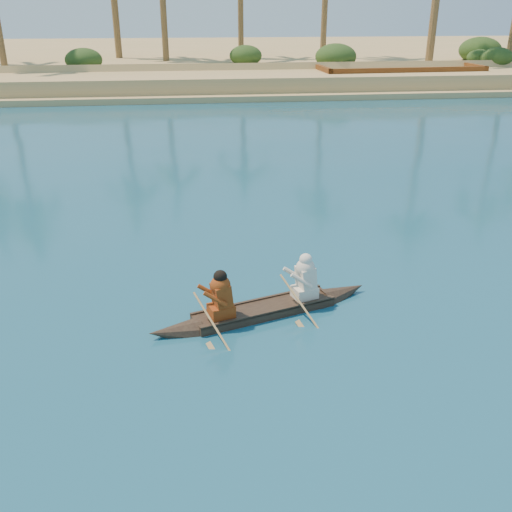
{
  "coord_description": "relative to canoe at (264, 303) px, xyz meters",
  "views": [
    {
      "loc": [
        -9.35,
        -13.53,
        5.45
      ],
      "look_at": [
        -8.03,
        -3.01,
        0.79
      ],
      "focal_mm": 40.0,
      "sensor_mm": 36.0,
      "label": 1
    }
  ],
  "objects": [
    {
      "name": "shrub_cluster",
      "position": [
        8.0,
        35.5,
        0.96
      ],
      "size": [
        100.0,
        6.0,
        2.4
      ],
      "primitive_type": null,
      "color": "#183814",
      "rests_on": "ground"
    },
    {
      "name": "sandy_embankment",
      "position": [
        8.0,
        50.89,
        0.29
      ],
      "size": [
        150.0,
        51.0,
        1.5
      ],
      "color": "tan",
      "rests_on": "ground"
    },
    {
      "name": "canoe",
      "position": [
        0.0,
        0.0,
        0.0
      ],
      "size": [
        4.53,
        1.97,
        1.26
      ],
      "rotation": [
        0.0,
        0.0,
        0.31
      ],
      "color": "#3B2F20",
      "rests_on": "ground"
    },
    {
      "name": "barge_mid",
      "position": [
        13.94,
        31.0,
        0.43
      ],
      "size": [
        11.6,
        4.31,
        1.91
      ],
      "rotation": [
        0.0,
        0.0,
        0.04
      ],
      "color": "brown",
      "rests_on": "ground"
    }
  ]
}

